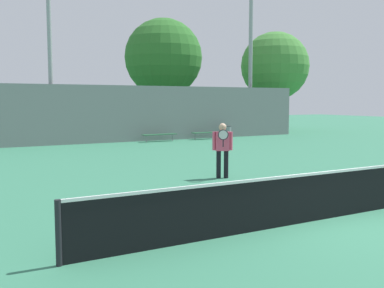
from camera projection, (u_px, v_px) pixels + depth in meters
name	position (u px, v px, depth m)	size (l,w,h in m)	color
ground_plane	(326.00, 219.00, 9.00)	(100.00, 100.00, 0.00)	#337556
tennis_net	(327.00, 195.00, 8.96)	(10.64, 0.09, 0.97)	black
tennis_player	(222.00, 147.00, 13.63)	(0.55, 0.52, 1.68)	black
bench_courtside_near	(204.00, 133.00, 27.42)	(1.61, 0.40, 0.43)	#28663D
bench_adjacent_court	(160.00, 135.00, 25.95)	(2.08, 0.40, 0.43)	#28663D
light_pole_near_left	(251.00, 40.00, 30.66)	(0.90, 0.60, 11.45)	#939399
light_pole_far_right	(49.00, 27.00, 23.67)	(0.90, 0.60, 10.59)	#939399
trash_bin	(227.00, 132.00, 28.07)	(0.55, 0.55, 0.80)	gray
back_fence	(81.00, 114.00, 24.28)	(29.32, 0.06, 3.22)	gray
tree_green_tall	(163.00, 58.00, 31.97)	(5.52, 5.52, 8.17)	brown
tree_green_broad	(275.00, 66.00, 34.64)	(5.23, 5.23, 7.63)	brown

